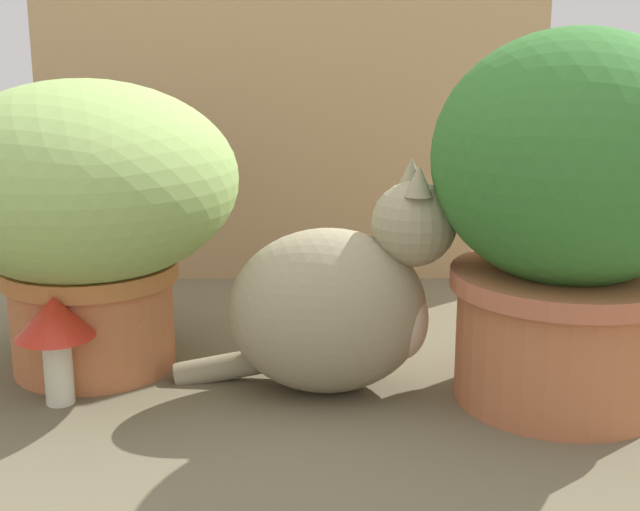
% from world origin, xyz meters
% --- Properties ---
extents(ground_plane, '(6.00, 6.00, 0.00)m').
position_xyz_m(ground_plane, '(0.00, 0.00, 0.00)').
color(ground_plane, brown).
extents(cardboard_backdrop, '(0.94, 0.03, 0.82)m').
position_xyz_m(cardboard_backdrop, '(0.09, 0.52, 0.41)').
color(cardboard_backdrop, tan).
rests_on(cardboard_backdrop, ground).
extents(grass_planter, '(0.42, 0.42, 0.40)m').
position_xyz_m(grass_planter, '(-0.18, 0.05, 0.24)').
color(grass_planter, '#C06E41').
rests_on(grass_planter, ground).
extents(leafy_planter, '(0.35, 0.35, 0.47)m').
position_xyz_m(leafy_planter, '(0.45, -0.07, 0.25)').
color(leafy_planter, '#B96841').
rests_on(leafy_planter, ground).
extents(cat, '(0.38, 0.18, 0.32)m').
position_xyz_m(cat, '(0.16, -0.03, 0.12)').
color(cat, gray).
rests_on(cat, ground).
extents(mushroom_ornament_red, '(0.10, 0.10, 0.14)m').
position_xyz_m(mushroom_ornament_red, '(-0.20, -0.08, 0.10)').
color(mushroom_ornament_red, silver).
rests_on(mushroom_ornament_red, ground).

